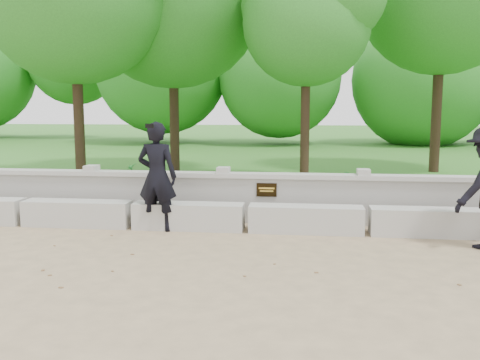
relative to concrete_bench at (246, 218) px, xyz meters
name	(u,v)px	position (x,y,z in m)	size (l,w,h in m)	color
ground	(231,263)	(0.00, -1.90, -0.22)	(80.00, 80.00, 0.00)	tan
lawn	(280,157)	(0.00, 12.10, -0.10)	(40.00, 22.00, 0.25)	#35661E
concrete_bench	(246,218)	(0.00, 0.00, 0.00)	(11.90, 0.45, 0.45)	#AEACA5
parapet_wall	(251,197)	(0.00, 0.70, 0.24)	(12.50, 0.35, 0.90)	#A4A29B
man_main	(157,176)	(-1.50, -0.15, 0.70)	(0.71, 0.64, 1.85)	black
tree_near_right	(307,12)	(0.96, 3.96, 4.02)	(2.99, 2.99, 5.50)	#382619
shrub_a	(34,183)	(-4.55, 1.40, 0.30)	(0.29, 0.20, 0.56)	#26702B
shrub_b	(207,186)	(-0.94, 1.40, 0.31)	(0.32, 0.26, 0.58)	#26702B
shrub_c	(353,188)	(1.89, 1.40, 0.32)	(0.53, 0.46, 0.59)	#26702B
shrub_d	(132,176)	(-2.91, 2.74, 0.31)	(0.32, 0.29, 0.57)	#26702B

